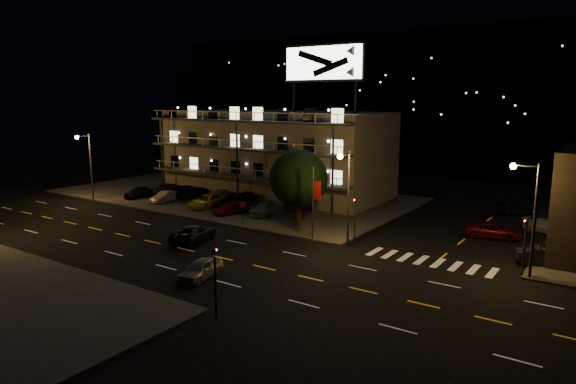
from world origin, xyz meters
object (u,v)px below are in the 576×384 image
Objects in this scene: lot_car_4 at (265,208)px; lot_car_7 at (221,195)px; side_car_0 at (549,257)px; road_car_east at (201,269)px; road_car_west at (194,234)px; lot_car_2 at (207,201)px; tree at (298,180)px.

lot_car_7 is at bearing 155.00° from lot_car_4.
lot_car_7 is at bearing 67.93° from side_car_0.
side_car_0 is 1.14× the size of road_car_east.
road_car_west is (0.61, -11.09, -0.16)m from lot_car_4.
lot_car_2 is at bearing 178.18° from lot_car_4.
road_car_west is at bearing 95.32° from side_car_0.
lot_car_2 is 3.70m from lot_car_7.
road_car_west is (-4.45, -9.66, -3.77)m from tree.
lot_car_7 is 0.94× the size of road_car_west.
side_car_0 is at bearing 31.43° from road_car_east.
lot_car_4 is 11.10m from road_car_west.
tree is at bearing 90.20° from road_car_east.
road_car_west is at bearing -92.61° from lot_car_4.
road_car_east is (-19.44, -16.21, -0.07)m from side_car_0.
lot_car_4 is at bearing 72.17° from side_car_0.
road_car_east is 9.31m from road_car_west.
road_car_east is (15.12, -16.85, -0.16)m from lot_car_2.
lot_car_4 is 0.83× the size of road_car_west.
lot_car_7 is at bearing 162.06° from tree.
road_car_west is (8.26, -10.56, -0.10)m from lot_car_2.
tree reaches higher than lot_car_4.
lot_car_4 is at bearing 139.83° from lot_car_7.
road_car_east is (7.47, -17.38, -0.22)m from lot_car_4.
lot_car_2 is 1.13× the size of lot_car_4.
side_car_0 is at bearing -8.25° from lot_car_4.
tree is 1.65× the size of side_car_0.
lot_car_7 reaches higher than road_car_west.
road_car_east is at bearing -81.40° from tree.
lot_car_4 is 26.94m from side_car_0.
lot_car_4 is (7.64, 0.53, 0.06)m from lot_car_2.
lot_car_2 reaches higher than road_car_west.
lot_car_7 is (-8.68, 3.03, -0.02)m from lot_car_4.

